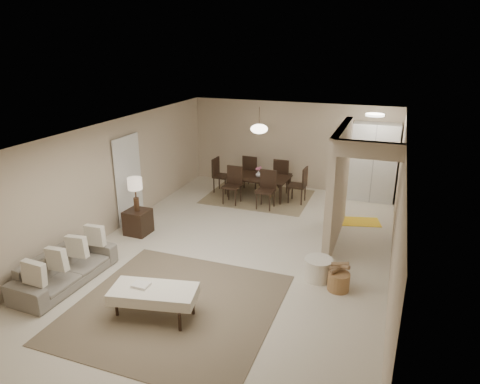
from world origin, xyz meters
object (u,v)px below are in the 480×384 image
at_px(wicker_basket, 339,282).
at_px(dining_table, 258,187).
at_px(sofa, 65,268).
at_px(round_pouf, 318,269).
at_px(ottoman_bench, 154,294).
at_px(pantry_cabinet, 374,162).
at_px(side_table, 138,222).

relative_size(wicker_basket, dining_table, 0.23).
distance_m(sofa, round_pouf, 4.55).
relative_size(ottoman_bench, round_pouf, 2.78).
bearing_deg(pantry_cabinet, round_pouf, -97.03).
relative_size(pantry_cabinet, dining_table, 1.25).
bearing_deg(dining_table, sofa, -106.04).
distance_m(pantry_cabinet, side_table, 6.33).
bearing_deg(round_pouf, ottoman_bench, -138.17).
xyz_separation_m(round_pouf, dining_table, (-2.37, 3.80, 0.09)).
xyz_separation_m(sofa, round_pouf, (4.22, 1.69, -0.09)).
bearing_deg(ottoman_bench, pantry_cabinet, 55.67).
height_order(ottoman_bench, side_table, side_table).
height_order(sofa, wicker_basket, sofa).
bearing_deg(round_pouf, wicker_basket, -30.96).
bearing_deg(side_table, dining_table, 60.83).
distance_m(ottoman_bench, wicker_basket, 3.16).
distance_m(pantry_cabinet, ottoman_bench, 7.27).
xyz_separation_m(sofa, side_table, (0.05, 2.26, -0.01)).
relative_size(pantry_cabinet, round_pouf, 4.07).
distance_m(round_pouf, dining_table, 4.48).
height_order(side_table, dining_table, dining_table).
bearing_deg(dining_table, wicker_basket, -52.92).
relative_size(sofa, ottoman_bench, 1.38).
xyz_separation_m(pantry_cabinet, wicker_basket, (-0.18, -4.93, -0.89)).
xyz_separation_m(sofa, dining_table, (1.85, 5.48, 0.01)).
height_order(wicker_basket, dining_table, dining_table).
distance_m(pantry_cabinet, wicker_basket, 5.01).
relative_size(pantry_cabinet, wicker_basket, 5.53).
distance_m(sofa, side_table, 2.26).
relative_size(ottoman_bench, dining_table, 0.85).
relative_size(pantry_cabinet, sofa, 1.06).
bearing_deg(pantry_cabinet, ottoman_bench, -112.74).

